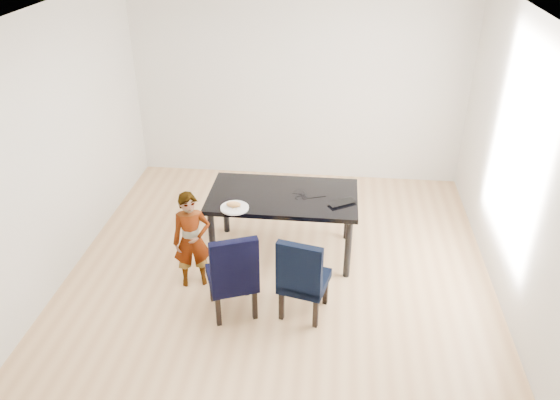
# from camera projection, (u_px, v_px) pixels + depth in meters

# --- Properties ---
(floor) EXTENTS (4.50, 5.00, 0.01)m
(floor) POSITION_uv_depth(u_px,v_px,m) (278.00, 279.00, 5.81)
(floor) COLOR tan
(floor) RESTS_ON ground
(ceiling) EXTENTS (4.50, 5.00, 0.01)m
(ceiling) POSITION_uv_depth(u_px,v_px,m) (277.00, 15.00, 4.47)
(ceiling) COLOR white
(ceiling) RESTS_ON wall_back
(wall_back) EXTENTS (4.50, 0.01, 2.70)m
(wall_back) POSITION_uv_depth(u_px,v_px,m) (298.00, 84.00, 7.31)
(wall_back) COLOR silver
(wall_back) RESTS_ON ground
(wall_front) EXTENTS (4.50, 0.01, 2.70)m
(wall_front) POSITION_uv_depth(u_px,v_px,m) (227.00, 362.00, 2.97)
(wall_front) COLOR silver
(wall_front) RESTS_ON ground
(wall_left) EXTENTS (0.01, 5.00, 2.70)m
(wall_left) POSITION_uv_depth(u_px,v_px,m) (50.00, 154.00, 5.35)
(wall_left) COLOR silver
(wall_left) RESTS_ON ground
(wall_right) EXTENTS (0.01, 5.00, 2.70)m
(wall_right) POSITION_uv_depth(u_px,v_px,m) (525.00, 176.00, 4.93)
(wall_right) COLOR white
(wall_right) RESTS_ON ground
(dining_table) EXTENTS (1.60, 0.90, 0.75)m
(dining_table) POSITION_uv_depth(u_px,v_px,m) (283.00, 224.00, 6.05)
(dining_table) COLOR black
(dining_table) RESTS_ON floor
(chair_left) EXTENTS (0.58, 0.59, 0.92)m
(chair_left) POSITION_uv_depth(u_px,v_px,m) (232.00, 271.00, 5.16)
(chair_left) COLOR black
(chair_left) RESTS_ON floor
(chair_right) EXTENTS (0.52, 0.53, 0.89)m
(chair_right) POSITION_uv_depth(u_px,v_px,m) (305.00, 274.00, 5.14)
(chair_right) COLOR black
(chair_right) RESTS_ON floor
(child) EXTENTS (0.45, 0.36, 1.06)m
(child) POSITION_uv_depth(u_px,v_px,m) (192.00, 240.00, 5.49)
(child) COLOR #FF3A15
(child) RESTS_ON floor
(plate) EXTENTS (0.37, 0.37, 0.02)m
(plate) POSITION_uv_depth(u_px,v_px,m) (235.00, 208.00, 5.60)
(plate) COLOR white
(plate) RESTS_ON dining_table
(sandwich) EXTENTS (0.16, 0.08, 0.06)m
(sandwich) POSITION_uv_depth(u_px,v_px,m) (234.00, 204.00, 5.59)
(sandwich) COLOR #C78A47
(sandwich) RESTS_ON plate
(laptop) EXTENTS (0.36, 0.32, 0.02)m
(laptop) POSITION_uv_depth(u_px,v_px,m) (340.00, 201.00, 5.72)
(laptop) COLOR black
(laptop) RESTS_ON dining_table
(cable_tangle) EXTENTS (0.14, 0.14, 0.01)m
(cable_tangle) POSITION_uv_depth(u_px,v_px,m) (301.00, 197.00, 5.81)
(cable_tangle) COLOR black
(cable_tangle) RESTS_ON dining_table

